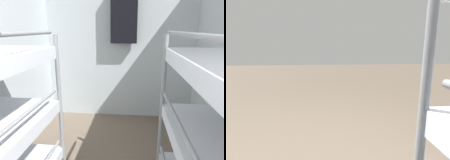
{
  "view_description": "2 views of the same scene",
  "coord_description": "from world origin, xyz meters",
  "views": [
    {
      "loc": [
        0.22,
        0.47,
        1.62
      ],
      "look_at": [
        -0.06,
        3.22,
        0.9
      ],
      "focal_mm": 32.0,
      "sensor_mm": 36.0,
      "label": 1
    },
    {
      "loc": [
        -0.1,
        1.27,
        1.14
      ],
      "look_at": [
        -0.14,
        0.77,
        1.05
      ],
      "focal_mm": 28.0,
      "sensor_mm": 36.0,
      "label": 2
    }
  ],
  "objects": []
}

